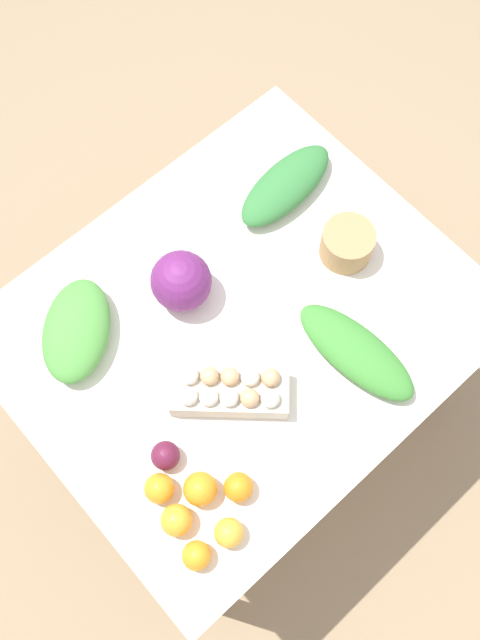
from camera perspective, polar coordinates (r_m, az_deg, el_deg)
The scene contains 15 objects.
ground_plane at distance 2.47m, azimuth 0.00°, elevation -6.68°, with size 8.00×8.00×0.00m, color #937A5B.
dining_table at distance 1.85m, azimuth 0.00°, elevation -1.50°, with size 1.11×0.93×0.77m.
cabbage_purple at distance 1.71m, azimuth -4.73°, elevation 3.12°, with size 0.15×0.15×0.15m, color #6B2366.
egg_carton at distance 1.65m, azimuth -0.84°, elevation -5.65°, with size 0.27×0.27×0.09m.
paper_bag at distance 1.80m, azimuth 8.56°, elevation 6.05°, with size 0.13×0.13×0.09m, color #A87F51.
greens_bunch_dandelion at distance 1.88m, azimuth 3.68°, elevation 10.71°, with size 0.31×0.13×0.07m, color #337538.
greens_bunch_chard at distance 1.71m, azimuth 9.26°, elevation -2.52°, with size 0.33×0.12×0.07m, color #3D8433.
greens_bunch_kale at distance 1.74m, azimuth -12.94°, elevation -0.81°, with size 0.27×0.16×0.09m, color #4C933D.
beet_root at distance 1.63m, azimuth -5.98°, elevation -10.73°, with size 0.07×0.07×0.07m, color #5B1933.
orange_0 at distance 1.60m, azimuth -3.49°, elevation -18.30°, with size 0.06×0.06×0.06m, color orange.
orange_1 at distance 1.61m, azimuth -3.20°, elevation -13.34°, with size 0.08×0.08×0.08m, color orange.
orange_2 at distance 1.60m, azimuth -0.90°, elevation -16.65°, with size 0.07×0.07×0.07m, color #F9A833.
orange_3 at distance 1.60m, azimuth -5.10°, elevation -15.67°, with size 0.07×0.07×0.07m, color orange.
orange_4 at distance 1.61m, azimuth -0.12°, elevation -13.23°, with size 0.07×0.07×0.07m, color orange.
orange_5 at distance 1.62m, azimuth -6.47°, elevation -13.24°, with size 0.07×0.07×0.07m, color orange.
Camera 1 is at (-0.42, -0.47, 2.39)m, focal length 40.00 mm.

